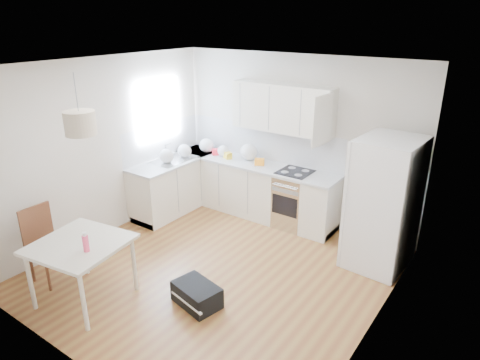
# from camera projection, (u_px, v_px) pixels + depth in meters

# --- Properties ---
(floor) EXTENTS (4.20, 4.20, 0.00)m
(floor) POSITION_uv_depth(u_px,v_px,m) (216.00, 270.00, 5.81)
(floor) COLOR brown
(floor) RESTS_ON ground
(ceiling) EXTENTS (4.20, 4.20, 0.00)m
(ceiling) POSITION_uv_depth(u_px,v_px,m) (211.00, 66.00, 4.83)
(ceiling) COLOR white
(ceiling) RESTS_ON wall_back
(wall_back) EXTENTS (4.20, 0.00, 4.20)m
(wall_back) POSITION_uv_depth(u_px,v_px,m) (294.00, 140.00, 6.92)
(wall_back) COLOR beige
(wall_back) RESTS_ON floor
(wall_left) EXTENTS (0.00, 4.20, 4.20)m
(wall_left) POSITION_uv_depth(u_px,v_px,m) (105.00, 149.00, 6.45)
(wall_left) COLOR beige
(wall_left) RESTS_ON floor
(wall_right) EXTENTS (0.00, 4.20, 4.20)m
(wall_right) POSITION_uv_depth(u_px,v_px,m) (381.00, 221.00, 4.19)
(wall_right) COLOR beige
(wall_right) RESTS_ON floor
(window_glassblock) EXTENTS (0.02, 1.00, 1.00)m
(window_glassblock) POSITION_uv_depth(u_px,v_px,m) (158.00, 110.00, 7.17)
(window_glassblock) COLOR #BFE0F9
(window_glassblock) RESTS_ON wall_left
(cabinets_back) EXTENTS (3.00, 0.60, 0.88)m
(cabinets_back) POSITION_uv_depth(u_px,v_px,m) (253.00, 189.00, 7.34)
(cabinets_back) COLOR white
(cabinets_back) RESTS_ON floor
(cabinets_left) EXTENTS (0.60, 1.80, 0.88)m
(cabinets_left) POSITION_uv_depth(u_px,v_px,m) (177.00, 185.00, 7.53)
(cabinets_left) COLOR white
(cabinets_left) RESTS_ON floor
(counter_back) EXTENTS (3.02, 0.64, 0.04)m
(counter_back) POSITION_uv_depth(u_px,v_px,m) (253.00, 164.00, 7.18)
(counter_back) COLOR silver
(counter_back) RESTS_ON cabinets_back
(counter_left) EXTENTS (0.64, 1.82, 0.04)m
(counter_left) POSITION_uv_depth(u_px,v_px,m) (176.00, 160.00, 7.36)
(counter_left) COLOR silver
(counter_left) RESTS_ON cabinets_left
(backsplash_back) EXTENTS (3.00, 0.01, 0.58)m
(backsplash_back) POSITION_uv_depth(u_px,v_px,m) (263.00, 142.00, 7.29)
(backsplash_back) COLOR silver
(backsplash_back) RESTS_ON wall_back
(backsplash_left) EXTENTS (0.01, 1.80, 0.58)m
(backsplash_left) POSITION_uv_depth(u_px,v_px,m) (162.00, 140.00, 7.41)
(backsplash_left) COLOR silver
(backsplash_left) RESTS_ON wall_left
(upper_cabinets) EXTENTS (1.70, 0.32, 0.75)m
(upper_cabinets) POSITION_uv_depth(u_px,v_px,m) (282.00, 108.00, 6.69)
(upper_cabinets) COLOR white
(upper_cabinets) RESTS_ON wall_back
(range_oven) EXTENTS (0.50, 0.61, 0.88)m
(range_oven) POSITION_uv_depth(u_px,v_px,m) (294.00, 200.00, 6.91)
(range_oven) COLOR silver
(range_oven) RESTS_ON floor
(sink) EXTENTS (0.50, 0.80, 0.16)m
(sink) POSITION_uv_depth(u_px,v_px,m) (174.00, 160.00, 7.32)
(sink) COLOR silver
(sink) RESTS_ON counter_left
(refrigerator) EXTENTS (0.91, 0.95, 1.79)m
(refrigerator) POSITION_uv_depth(u_px,v_px,m) (385.00, 204.00, 5.67)
(refrigerator) COLOR white
(refrigerator) RESTS_ON floor
(dining_table) EXTENTS (1.12, 1.12, 0.78)m
(dining_table) POSITION_uv_depth(u_px,v_px,m) (80.00, 249.00, 4.98)
(dining_table) COLOR beige
(dining_table) RESTS_ON floor
(dining_chair) EXTENTS (0.42, 0.42, 1.00)m
(dining_chair) POSITION_uv_depth(u_px,v_px,m) (49.00, 246.00, 5.43)
(dining_chair) COLOR #452414
(dining_chair) RESTS_ON floor
(drink_bottle) EXTENTS (0.08, 0.08, 0.23)m
(drink_bottle) POSITION_uv_depth(u_px,v_px,m) (86.00, 242.00, 4.73)
(drink_bottle) COLOR #EA4163
(drink_bottle) RESTS_ON dining_table
(gym_bag) EXTENTS (0.63, 0.48, 0.26)m
(gym_bag) POSITION_uv_depth(u_px,v_px,m) (197.00, 295.00, 5.08)
(gym_bag) COLOR black
(gym_bag) RESTS_ON floor
(pendant_lamp) EXTENTS (0.43, 0.43, 0.25)m
(pendant_lamp) POSITION_uv_depth(u_px,v_px,m) (80.00, 123.00, 4.47)
(pendant_lamp) COLOR beige
(pendant_lamp) RESTS_ON ceiling
(grocery_bag_a) EXTENTS (0.28, 0.24, 0.25)m
(grocery_bag_a) POSITION_uv_depth(u_px,v_px,m) (207.00, 146.00, 7.67)
(grocery_bag_a) COLOR white
(grocery_bag_a) RESTS_ON counter_back
(grocery_bag_b) EXTENTS (0.22, 0.19, 0.20)m
(grocery_bag_b) POSITION_uv_depth(u_px,v_px,m) (223.00, 151.00, 7.46)
(grocery_bag_b) COLOR white
(grocery_bag_b) RESTS_ON counter_back
(grocery_bag_c) EXTENTS (0.31, 0.26, 0.28)m
(grocery_bag_c) POSITION_uv_depth(u_px,v_px,m) (249.00, 152.00, 7.26)
(grocery_bag_c) COLOR white
(grocery_bag_c) RESTS_ON counter_back
(grocery_bag_d) EXTENTS (0.25, 0.21, 0.23)m
(grocery_bag_d) POSITION_uv_depth(u_px,v_px,m) (184.00, 151.00, 7.42)
(grocery_bag_d) COLOR white
(grocery_bag_d) RESTS_ON counter_back
(grocery_bag_e) EXTENTS (0.26, 0.22, 0.24)m
(grocery_bag_e) POSITION_uv_depth(u_px,v_px,m) (167.00, 156.00, 7.13)
(grocery_bag_e) COLOR white
(grocery_bag_e) RESTS_ON counter_left
(snack_orange) EXTENTS (0.19, 0.16, 0.11)m
(snack_orange) POSITION_uv_depth(u_px,v_px,m) (260.00, 162.00, 7.05)
(snack_orange) COLOR orange
(snack_orange) RESTS_ON counter_back
(snack_yellow) EXTENTS (0.19, 0.16, 0.11)m
(snack_yellow) POSITION_uv_depth(u_px,v_px,m) (228.00, 155.00, 7.37)
(snack_yellow) COLOR gold
(snack_yellow) RESTS_ON counter_back
(snack_red) EXTENTS (0.18, 0.17, 0.10)m
(snack_red) POSITION_uv_depth(u_px,v_px,m) (217.00, 152.00, 7.56)
(snack_red) COLOR red
(snack_red) RESTS_ON counter_back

